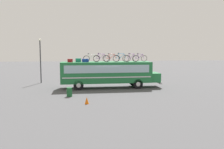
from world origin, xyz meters
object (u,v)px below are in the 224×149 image
Objects in this scene: rooftop_bicycle_6 at (140,58)px; trash_bin at (69,92)px; bus at (108,73)px; rooftop_bicycle_5 at (131,58)px; rooftop_bicycle_2 at (101,58)px; luggage_bag_1 at (70,61)px; rooftop_bicycle_1 at (91,58)px; luggage_bag_3 at (85,60)px; luggage_bag_2 at (78,60)px; traffic_cone at (87,100)px; street_lamp at (40,58)px; rooftop_bicycle_4 at (121,58)px; rooftop_bicycle_3 at (111,58)px.

rooftop_bicycle_6 is 9.37m from trash_bin.
rooftop_bicycle_5 is at bearing -5.48° from bus.
rooftop_bicycle_2 is 4.38m from rooftop_bicycle_6.
rooftop_bicycle_1 is at bearing 0.29° from luggage_bag_1.
trash_bin is (-6.60, -4.01, -2.88)m from rooftop_bicycle_5.
rooftop_bicycle_6 is at bearing -0.44° from rooftop_bicycle_2.
bus is 2.83m from luggage_bag_3.
luggage_bag_1 is 0.88m from luggage_bag_2.
rooftop_bicycle_5 is at bearing -1.49° from rooftop_bicycle_1.
traffic_cone is 13.89m from street_lamp.
street_lamp is (-5.49, 5.08, 0.14)m from luggage_bag_3.
luggage_bag_1 is at bearing 101.57° from traffic_cone.
bus reaches higher than trash_bin.
street_lamp is at bearing 139.83° from rooftop_bicycle_1.
street_lamp is (-5.37, 12.48, 2.91)m from traffic_cone.
trash_bin is at bearing -142.81° from rooftop_bicycle_4.
rooftop_bicycle_6 is 0.30× the size of street_lamp.
rooftop_bicycle_5 reaches higher than rooftop_bicycle_6.
rooftop_bicycle_1 is at bearing -8.84° from luggage_bag_3.
rooftop_bicycle_2 is at bearing 20.64° from rooftop_bicycle_1.
rooftop_bicycle_6 is 2.06× the size of trash_bin.
street_lamp reaches higher than bus.
rooftop_bicycle_2 is 0.32× the size of street_lamp.
luggage_bag_1 is 4.90m from trash_bin.
rooftop_bicycle_5 is at bearing -0.88° from luggage_bag_1.
trash_bin is (0.04, -4.12, -2.65)m from luggage_bag_1.
luggage_bag_3 is 0.43× the size of rooftop_bicycle_5.
luggage_bag_2 is at bearing -174.57° from rooftop_bicycle_2.
rooftop_bicycle_5 reaches higher than luggage_bag_2.
luggage_bag_2 is 6.88m from rooftop_bicycle_6.
rooftop_bicycle_1 is 1.06× the size of rooftop_bicycle_5.
rooftop_bicycle_1 is 2.21× the size of trash_bin.
rooftop_bicycle_5 reaches higher than rooftop_bicycle_1.
rooftop_bicycle_1 is 7.93m from traffic_cone.
rooftop_bicycle_2 is 3.18× the size of traffic_cone.
rooftop_bicycle_5 reaches higher than luggage_bag_1.
rooftop_bicycle_6 reaches higher than traffic_cone.
rooftop_bicycle_5 is (2.53, -0.24, 1.57)m from bus.
luggage_bag_3 is at bearing 178.82° from rooftop_bicycle_3.
luggage_bag_1 is at bearing -179.71° from rooftop_bicycle_1.
traffic_cone is at bearing -118.75° from rooftop_bicycle_4.
rooftop_bicycle_4 is (3.26, 0.03, 0.02)m from rooftop_bicycle_1.
traffic_cone is at bearing -103.57° from rooftop_bicycle_2.
traffic_cone is at bearing -78.43° from luggage_bag_1.
street_lamp reaches higher than rooftop_bicycle_2.
luggage_bag_2 is 8.01m from traffic_cone.
rooftop_bicycle_4 is at bearing -1.08° from luggage_bag_3.
street_lamp is at bearing 151.26° from rooftop_bicycle_4.
luggage_bag_1 is at bearing -178.04° from bus.
rooftop_bicycle_4 reaches higher than rooftop_bicycle_1.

